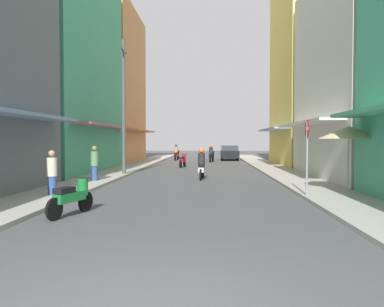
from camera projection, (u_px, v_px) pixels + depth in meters
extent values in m
plane|color=#4C4C4F|center=(198.00, 174.00, 22.66)|extent=(98.30, 98.30, 0.00)
cube|color=#ADA89E|center=(116.00, 172.00, 22.89)|extent=(2.17, 52.68, 0.12)
cube|color=#ADA89E|center=(282.00, 173.00, 22.43)|extent=(2.17, 52.68, 0.12)
cube|color=#4CB28C|center=(51.00, 68.00, 23.40)|extent=(6.00, 11.55, 12.70)
cube|color=#B7727F|center=(109.00, 126.00, 23.36)|extent=(1.10, 10.40, 0.12)
cube|color=#D88C4C|center=(103.00, 87.00, 34.69)|extent=(6.00, 10.30, 13.56)
cube|color=#D88C4C|center=(142.00, 131.00, 34.66)|extent=(1.10, 9.27, 0.12)
cube|color=silver|center=(377.00, 74.00, 19.07)|extent=(6.00, 9.99, 10.52)
cube|color=silver|center=(305.00, 123.00, 19.32)|extent=(1.10, 8.99, 0.12)
cube|color=#EFD159|center=(319.00, 57.00, 29.25)|extent=(6.00, 9.44, 16.52)
cube|color=#8CA5CC|center=(272.00, 129.00, 29.61)|extent=(1.10, 8.49, 0.12)
cylinder|color=black|center=(213.00, 159.00, 35.30)|extent=(0.19, 0.56, 0.56)
cylinder|color=black|center=(210.00, 159.00, 34.09)|extent=(0.19, 0.56, 0.56)
cube|color=black|center=(211.00, 156.00, 34.64)|extent=(0.47, 1.04, 0.24)
cube|color=black|center=(211.00, 154.00, 34.44)|extent=(0.38, 0.60, 0.14)
cylinder|color=black|center=(212.00, 154.00, 35.17)|extent=(0.28, 0.28, 0.45)
cylinder|color=black|center=(212.00, 151.00, 35.16)|extent=(0.55, 0.13, 0.03)
cylinder|color=#262628|center=(211.00, 150.00, 34.47)|extent=(0.34, 0.34, 0.55)
sphere|color=orange|center=(211.00, 146.00, 34.46)|extent=(0.26, 0.26, 0.26)
cylinder|color=black|center=(203.00, 173.00, 19.98)|extent=(0.12, 0.56, 0.56)
cylinder|color=black|center=(201.00, 175.00, 18.74)|extent=(0.12, 0.56, 0.56)
cube|color=silver|center=(202.00, 169.00, 19.30)|extent=(0.35, 1.02, 0.24)
cube|color=black|center=(201.00, 166.00, 19.10)|extent=(0.32, 0.58, 0.14)
cylinder|color=silver|center=(203.00, 165.00, 19.84)|extent=(0.28, 0.28, 0.45)
cylinder|color=black|center=(203.00, 160.00, 19.83)|extent=(0.55, 0.07, 0.03)
cylinder|color=#262628|center=(201.00, 159.00, 19.13)|extent=(0.34, 0.34, 0.55)
sphere|color=orange|center=(201.00, 151.00, 19.12)|extent=(0.26, 0.26, 0.26)
cylinder|color=black|center=(178.00, 157.00, 38.29)|extent=(0.15, 0.57, 0.56)
cylinder|color=black|center=(175.00, 158.00, 37.06)|extent=(0.15, 0.57, 0.56)
cube|color=maroon|center=(176.00, 155.00, 37.62)|extent=(0.41, 1.03, 0.24)
cube|color=black|center=(176.00, 153.00, 37.41)|extent=(0.35, 0.59, 0.14)
cylinder|color=maroon|center=(178.00, 153.00, 38.15)|extent=(0.28, 0.28, 0.45)
cylinder|color=black|center=(178.00, 150.00, 38.14)|extent=(0.55, 0.10, 0.03)
cylinder|color=#BF8C3F|center=(176.00, 150.00, 37.45)|extent=(0.34, 0.34, 0.55)
sphere|color=#1E38B7|center=(176.00, 145.00, 37.44)|extent=(0.26, 0.26, 0.26)
cylinder|color=black|center=(184.00, 163.00, 28.42)|extent=(0.17, 0.57, 0.56)
cylinder|color=black|center=(181.00, 164.00, 27.20)|extent=(0.17, 0.57, 0.56)
cube|color=red|center=(182.00, 160.00, 27.75)|extent=(0.43, 1.03, 0.24)
cube|color=black|center=(182.00, 158.00, 27.55)|extent=(0.36, 0.60, 0.14)
cylinder|color=red|center=(184.00, 157.00, 28.29)|extent=(0.28, 0.28, 0.45)
cylinder|color=black|center=(184.00, 154.00, 28.28)|extent=(0.55, 0.11, 0.03)
cylinder|color=black|center=(86.00, 202.00, 10.55)|extent=(0.25, 0.56, 0.56)
cylinder|color=black|center=(54.00, 209.00, 9.38)|extent=(0.25, 0.56, 0.56)
cube|color=#197233|center=(70.00, 197.00, 9.91)|extent=(0.57, 1.04, 0.24)
cube|color=black|center=(64.00, 190.00, 9.72)|extent=(0.44, 0.62, 0.14)
cylinder|color=#197233|center=(83.00, 187.00, 10.42)|extent=(0.28, 0.28, 0.45)
cylinder|color=black|center=(83.00, 178.00, 10.41)|extent=(0.53, 0.20, 0.03)
cube|color=black|center=(229.00, 154.00, 38.10)|extent=(1.82, 4.13, 0.70)
cube|color=#333D47|center=(229.00, 148.00, 37.93)|extent=(1.63, 2.12, 0.60)
cylinder|color=black|center=(222.00, 156.00, 39.40)|extent=(0.19, 0.64, 0.64)
cylinder|color=black|center=(236.00, 156.00, 39.31)|extent=(0.19, 0.64, 0.64)
cylinder|color=black|center=(222.00, 157.00, 36.91)|extent=(0.19, 0.64, 0.64)
cylinder|color=black|center=(238.00, 157.00, 36.81)|extent=(0.19, 0.64, 0.64)
cylinder|color=#334C8C|center=(95.00, 175.00, 17.56)|extent=(0.28, 0.28, 0.79)
cylinder|color=#598C59|center=(94.00, 159.00, 17.53)|extent=(0.34, 0.34, 0.66)
sphere|color=#9E7256|center=(94.00, 148.00, 17.52)|extent=(0.22, 0.22, 0.22)
cylinder|color=#334C8C|center=(52.00, 187.00, 13.03)|extent=(0.28, 0.28, 0.74)
cylinder|color=beige|center=(52.00, 167.00, 13.01)|extent=(0.34, 0.34, 0.63)
sphere|color=tan|center=(52.00, 153.00, 12.99)|extent=(0.22, 0.22, 0.22)
cylinder|color=#99999E|center=(348.00, 163.00, 13.53)|extent=(0.05, 0.05, 2.29)
cone|color=beige|center=(349.00, 132.00, 13.50)|extent=(2.09, 2.09, 0.45)
cylinder|color=#4C4C4F|center=(124.00, 108.00, 21.14)|extent=(0.20, 0.20, 7.46)
cylinder|color=#3F382D|center=(123.00, 51.00, 21.03)|extent=(0.08, 1.20, 0.08)
cylinder|color=gray|center=(307.00, 160.00, 12.89)|extent=(0.07, 0.07, 2.60)
cylinder|color=red|center=(307.00, 129.00, 12.85)|extent=(0.02, 0.60, 0.60)
cube|color=white|center=(307.00, 129.00, 12.85)|extent=(0.03, 0.40, 0.10)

